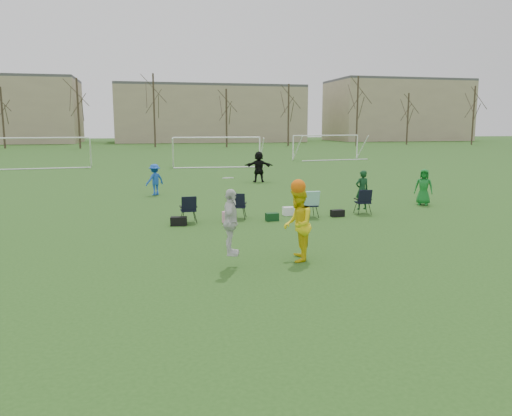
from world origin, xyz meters
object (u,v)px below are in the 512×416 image
object	(u,v)px
fielder_blue	(155,180)
fielder_black	(259,167)
goal_mid	(217,143)
center_contest	(277,223)
goal_left	(43,144)
goal_right	(326,140)
fielder_green_far	(424,187)

from	to	relation	value
fielder_blue	fielder_black	bearing A→B (deg)	-179.14
fielder_blue	goal_mid	world-z (taller)	goal_mid
center_contest	goal_mid	distance (m)	30.25
goal_mid	center_contest	bearing A→B (deg)	-91.68
center_contest	goal_left	world-z (taller)	goal_left
center_contest	fielder_blue	bearing A→B (deg)	101.20
goal_mid	goal_right	world-z (taller)	same
fielder_green_far	center_contest	distance (m)	11.42
goal_left	fielder_blue	bearing A→B (deg)	-71.02
fielder_green_far	fielder_black	xyz separation A→B (m)	(-4.92, 10.15, 0.15)
center_contest	goal_left	size ratio (longest dim) A/B	0.34
fielder_blue	center_contest	xyz separation A→B (m)	(2.62, -13.22, 0.25)
fielder_blue	goal_right	size ratio (longest dim) A/B	0.21
fielder_green_far	fielder_blue	bearing A→B (deg)	-171.46
fielder_black	goal_mid	size ratio (longest dim) A/B	0.25
fielder_black	goal_mid	xyz separation A→B (m)	(-0.70, 12.44, 0.99)
center_contest	goal_mid	size ratio (longest dim) A/B	0.34
fielder_black	fielder_blue	bearing A→B (deg)	44.44
fielder_blue	center_contest	bearing A→B (deg)	67.01
fielder_blue	goal_left	distance (m)	20.68
center_contest	goal_right	world-z (taller)	goal_right
goal_left	goal_mid	distance (m)	14.14
fielder_blue	fielder_green_far	world-z (taller)	fielder_green_far
fielder_green_far	goal_left	distance (m)	31.48
fielder_blue	goal_left	size ratio (longest dim) A/B	0.21
goal_left	goal_mid	world-z (taller)	same
fielder_blue	fielder_green_far	bearing A→B (deg)	118.78
fielder_black	goal_right	size ratio (longest dim) A/B	0.25
fielder_green_far	goal_right	distance (m)	29.32
goal_mid	goal_right	distance (m)	13.42
fielder_black	goal_mid	distance (m)	12.50
fielder_blue	goal_left	world-z (taller)	goal_left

